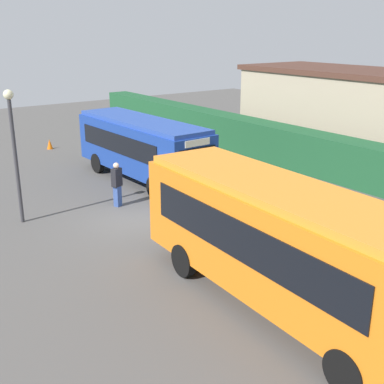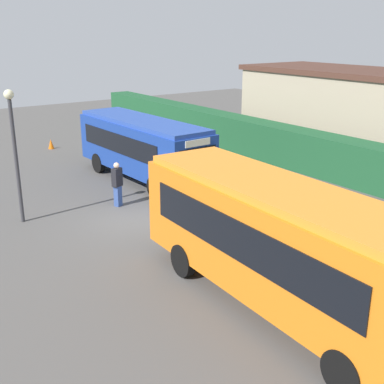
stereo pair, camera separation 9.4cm
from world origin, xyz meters
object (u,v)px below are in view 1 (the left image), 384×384
Objects in this scene: traffic_cone at (50,144)px; lamppost at (14,141)px; bus_blue at (142,146)px; bus_orange at (287,243)px; person_center at (117,183)px; person_left at (160,143)px.

traffic_cone is 0.12× the size of lamppost.
bus_blue is 0.87× the size of bus_orange.
bus_blue is at bearing -68.48° from person_center.
bus_blue reaches higher than person_center.
bus_blue is at bearing 168.81° from bus_orange.
person_center reaches higher than person_left.
person_center is at bearing 81.78° from lamppost.
lamppost reaches higher than person_center.
person_center is (2.58, -2.73, -0.74)m from bus_blue.
person_center is 4.43m from lamppost.
lamppost is (11.21, -5.29, 2.88)m from traffic_cone.
traffic_cone is at bearing -28.97° from person_center.
lamppost is (-0.55, -3.81, 2.18)m from person_center.
person_center is at bearing 68.71° from person_left.
person_left is at bearing 133.77° from bus_blue.
bus_blue is 9.38m from traffic_cone.
person_left is at bearing -67.13° from person_center.
bus_blue is 7.00m from lamppost.
bus_blue is 3.83m from person_center.
bus_orange reaches higher than person_left.
person_left is at bearing 34.01° from traffic_cone.
person_left is 7.48m from traffic_cone.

